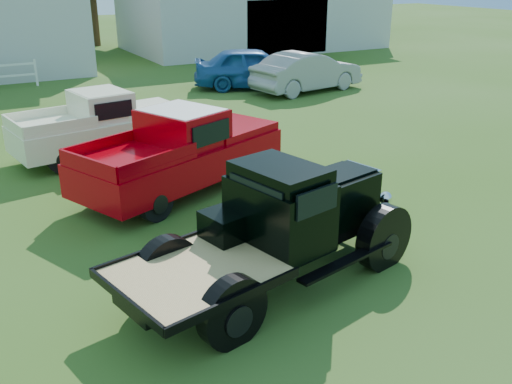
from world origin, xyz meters
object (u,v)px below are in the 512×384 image
vintage_flatbed (275,227)px  red_pickup (180,150)px  misc_car_blue (254,68)px  white_pickup (100,124)px  misc_car_grey (307,72)px

vintage_flatbed → red_pickup: size_ratio=0.97×
vintage_flatbed → misc_car_blue: vintage_flatbed is taller
red_pickup → vintage_flatbed: bearing=-115.8°
vintage_flatbed → red_pickup: bearing=74.3°
vintage_flatbed → misc_car_blue: size_ratio=1.01×
red_pickup → misc_car_blue: bearing=31.0°
red_pickup → white_pickup: size_ratio=1.11×
white_pickup → misc_car_blue: 10.78m
white_pickup → misc_car_blue: size_ratio=0.94×
misc_car_blue → vintage_flatbed: bearing=176.0°
vintage_flatbed → misc_car_blue: bearing=50.1°
misc_car_blue → misc_car_grey: bearing=-113.0°
white_pickup → red_pickup: bearing=-84.3°
misc_car_blue → misc_car_grey: (1.69, -1.75, -0.06)m
white_pickup → misc_car_grey: white_pickup is taller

